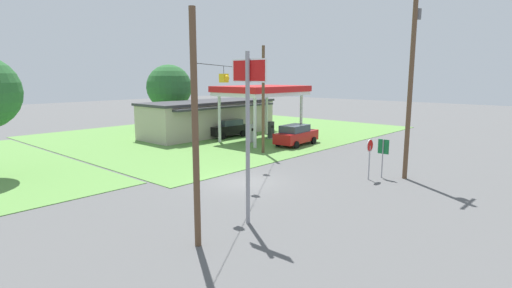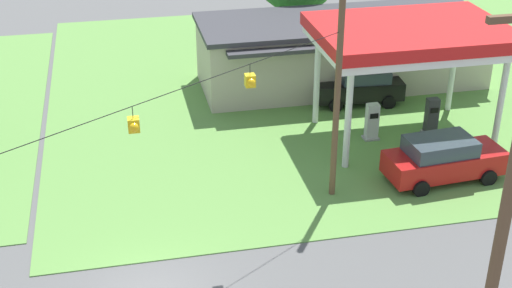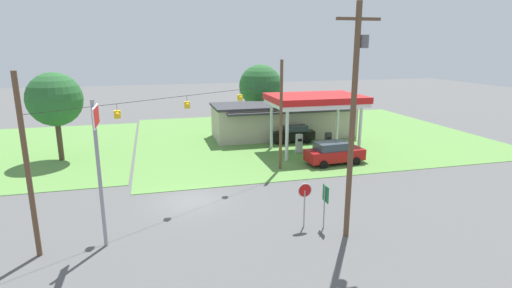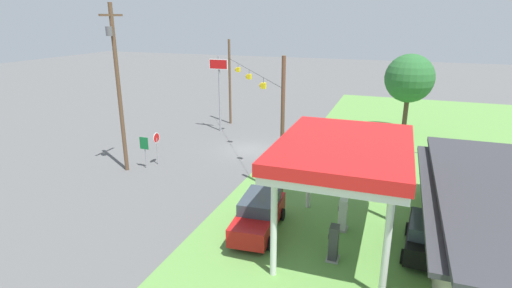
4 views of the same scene
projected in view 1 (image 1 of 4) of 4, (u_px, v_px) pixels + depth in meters
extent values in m
plane|color=#565656|center=(243.00, 182.00, 23.80)|extent=(160.00, 160.00, 0.00)
cube|color=#5B8E42|center=(228.00, 132.00, 44.78)|extent=(36.00, 28.00, 0.04)
cube|color=silver|center=(261.00, 94.00, 38.08)|extent=(8.03, 5.70, 0.35)
cube|color=red|center=(261.00, 89.00, 38.00)|extent=(8.23, 5.90, 0.55)
cylinder|color=silver|center=(255.00, 123.00, 34.50)|extent=(0.28, 0.28, 4.40)
cylinder|color=silver|center=(301.00, 117.00, 39.50)|extent=(0.28, 0.28, 4.40)
cylinder|color=silver|center=(219.00, 119.00, 37.47)|extent=(0.28, 0.28, 4.40)
cylinder|color=silver|center=(267.00, 114.00, 42.47)|extent=(0.28, 0.28, 4.40)
cube|color=#B2A893|center=(210.00, 119.00, 42.53)|extent=(14.85, 5.12, 3.39)
cube|color=#333338|center=(209.00, 102.00, 42.22)|extent=(15.15, 5.42, 0.24)
cube|color=#333338|center=(228.00, 107.00, 40.36)|extent=(13.36, 0.70, 0.20)
cube|color=gray|center=(251.00, 142.00, 37.79)|extent=(0.71, 0.56, 0.12)
cube|color=silver|center=(251.00, 133.00, 37.64)|extent=(0.55, 0.40, 1.63)
cube|color=black|center=(253.00, 130.00, 37.44)|extent=(0.39, 0.03, 0.24)
cube|color=gray|center=(271.00, 138.00, 39.90)|extent=(0.71, 0.56, 0.12)
cube|color=#333338|center=(271.00, 130.00, 39.76)|extent=(0.55, 0.40, 1.63)
cube|color=black|center=(273.00, 127.00, 39.56)|extent=(0.39, 0.03, 0.24)
cube|color=#AD1414|center=(296.00, 137.00, 36.15)|extent=(5.00, 2.22, 0.92)
cube|color=#333D47|center=(295.00, 128.00, 35.79)|extent=(2.80, 1.90, 0.63)
cylinder|color=black|center=(296.00, 139.00, 37.98)|extent=(0.69, 0.27, 0.68)
cylinder|color=black|center=(314.00, 141.00, 36.84)|extent=(0.69, 0.27, 0.68)
cylinder|color=black|center=(278.00, 143.00, 35.62)|extent=(0.69, 0.27, 0.68)
cylinder|color=black|center=(296.00, 145.00, 34.48)|extent=(0.69, 0.27, 0.68)
cube|color=black|center=(227.00, 130.00, 40.92)|extent=(4.48, 2.18, 0.89)
cube|color=#333D47|center=(229.00, 122.00, 40.97)|extent=(2.52, 1.88, 0.59)
cylinder|color=black|center=(223.00, 136.00, 39.41)|extent=(0.69, 0.27, 0.68)
cylinder|color=black|center=(211.00, 134.00, 40.75)|extent=(0.69, 0.27, 0.68)
cylinder|color=black|center=(243.00, 134.00, 41.24)|extent=(0.69, 0.27, 0.68)
cylinder|color=black|center=(231.00, 132.00, 42.59)|extent=(0.69, 0.27, 0.68)
cylinder|color=#99999E|center=(369.00, 163.00, 24.21)|extent=(0.08, 0.08, 2.10)
cylinder|color=white|center=(370.00, 146.00, 24.03)|extent=(0.80, 0.03, 0.80)
cylinder|color=red|center=(370.00, 146.00, 24.03)|extent=(0.70, 0.03, 0.70)
cylinder|color=gray|center=(248.00, 140.00, 16.61)|extent=(0.18, 0.18, 7.24)
cube|color=white|center=(249.00, 71.00, 16.20)|extent=(0.06, 1.88, 0.95)
cube|color=red|center=(249.00, 71.00, 16.20)|extent=(0.07, 1.76, 0.83)
cylinder|color=gray|center=(382.00, 159.00, 24.66)|extent=(0.07, 0.07, 2.40)
cube|color=#146B33|center=(383.00, 147.00, 24.57)|extent=(0.04, 0.70, 0.90)
cylinder|color=brown|center=(411.00, 84.00, 23.67)|extent=(0.28, 0.28, 11.60)
cylinder|color=#59595B|center=(417.00, 14.00, 23.25)|extent=(0.44, 0.44, 0.60)
cylinder|color=brown|center=(195.00, 132.00, 14.21)|extent=(0.24, 0.24, 8.60)
cylinder|color=brown|center=(263.00, 100.00, 31.93)|extent=(0.24, 0.24, 8.60)
cylinder|color=black|center=(242.00, 68.00, 22.66)|extent=(15.21, 10.02, 0.02)
cylinder|color=black|center=(224.00, 70.00, 18.26)|extent=(0.02, 0.02, 0.35)
cube|color=yellow|center=(224.00, 78.00, 18.32)|extent=(0.32, 0.32, 0.40)
sphere|color=yellow|center=(226.00, 78.00, 18.21)|extent=(0.28, 0.28, 0.28)
cylinder|color=black|center=(242.00, 71.00, 22.69)|extent=(0.02, 0.02, 0.35)
cube|color=yellow|center=(242.00, 78.00, 22.75)|extent=(0.32, 0.32, 0.40)
sphere|color=yellow|center=(244.00, 78.00, 22.64)|extent=(0.28, 0.28, 0.28)
cylinder|color=black|center=(254.00, 72.00, 27.12)|extent=(0.02, 0.02, 0.35)
cube|color=yellow|center=(254.00, 77.00, 27.18)|extent=(0.32, 0.32, 0.40)
sphere|color=yellow|center=(256.00, 77.00, 27.07)|extent=(0.28, 0.28, 0.28)
cylinder|color=#4C3828|center=(170.00, 118.00, 45.40)|extent=(0.44, 0.44, 2.96)
sphere|color=#28602D|center=(169.00, 87.00, 44.80)|extent=(5.03, 5.03, 5.03)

